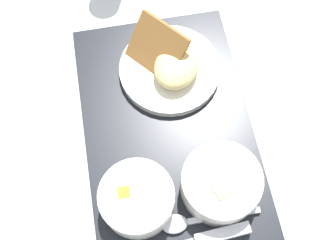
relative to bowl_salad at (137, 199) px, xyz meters
name	(u,v)px	position (x,y,z in m)	size (l,w,h in m)	color
ground_plane	(168,130)	(0.13, -0.05, -0.04)	(4.00, 4.00, 0.00)	silver
serving_tray	(168,129)	(0.13, -0.05, -0.04)	(0.48, 0.34, 0.01)	black
bowl_salad	(137,199)	(0.00, 0.00, 0.00)	(0.11, 0.11, 0.06)	silver
bowl_soup	(221,183)	(0.02, -0.13, 0.00)	(0.12, 0.12, 0.06)	silver
plate_main	(170,66)	(0.23, -0.06, -0.01)	(0.18, 0.18, 0.08)	silver
knife	(213,236)	(-0.05, -0.11, -0.02)	(0.06, 0.20, 0.02)	silver
spoon	(193,221)	(-0.03, -0.08, -0.03)	(0.04, 0.15, 0.01)	silver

